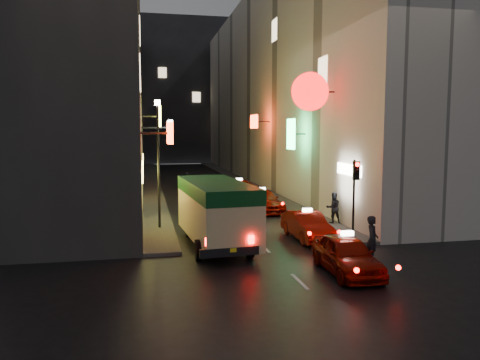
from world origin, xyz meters
TOP-DOWN VIEW (x-y plane):
  - ground at (0.00, 0.00)m, footprint 120.00×120.00m
  - building_left at (-8.00, 33.99)m, footprint 7.63×52.00m
  - building_right at (8.00, 33.99)m, footprint 8.34×52.00m
  - building_far at (0.00, 66.00)m, footprint 30.00×10.00m
  - sidewalk_left at (-4.25, 34.00)m, footprint 1.50×52.00m
  - sidewalk_right at (4.25, 34.00)m, footprint 1.50×52.00m
  - minibus at (-1.94, 9.24)m, footprint 2.76×6.58m
  - taxi_near at (1.88, 4.58)m, footprint 2.11×4.86m
  - taxi_second at (2.29, 9.70)m, footprint 2.00×4.63m
  - taxi_third at (2.13, 17.39)m, footprint 2.36×4.89m
  - taxi_far at (1.79, 22.63)m, footprint 2.73×5.22m
  - pedestrian_crossing at (3.30, 5.49)m, footprint 0.66×0.78m
  - pedestrian_sidewalk at (4.65, 12.31)m, footprint 0.70×0.46m
  - traffic_light at (4.00, 8.47)m, footprint 0.26×0.43m
  - lamp_post at (-4.20, 13.00)m, footprint 0.28×0.28m

SIDE VIEW (x-z plane):
  - ground at x=0.00m, z-range 0.00..0.00m
  - sidewalk_left at x=-4.25m, z-range 0.00..0.15m
  - sidewalk_right at x=4.25m, z-range 0.00..0.15m
  - taxi_second at x=2.29m, z-range -0.08..1.54m
  - taxi_third at x=2.13m, z-range -0.08..1.59m
  - taxi_near at x=1.88m, z-range -0.08..1.61m
  - taxi_far at x=1.79m, z-range -0.08..1.67m
  - pedestrian_crossing at x=3.30m, z-range 0.00..2.02m
  - pedestrian_sidewalk at x=4.65m, z-range 0.15..1.95m
  - minibus at x=-1.94m, z-range 0.36..3.12m
  - traffic_light at x=4.00m, z-range 0.94..4.44m
  - lamp_post at x=-4.20m, z-range 0.61..6.84m
  - building_left at x=-8.00m, z-range 0.00..18.00m
  - building_right at x=8.00m, z-range 0.00..18.00m
  - building_far at x=0.00m, z-range 0.00..22.00m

